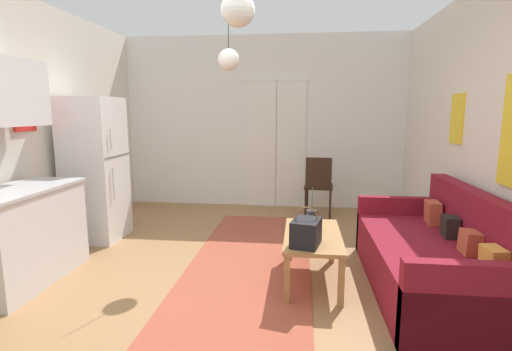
{
  "coord_description": "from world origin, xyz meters",
  "views": [
    {
      "loc": [
        0.62,
        -2.96,
        1.58
      ],
      "look_at": [
        0.12,
        1.38,
        0.85
      ],
      "focal_mm": 26.87,
      "sensor_mm": 36.0,
      "label": 1
    }
  ],
  "objects": [
    {
      "name": "ground_plane",
      "position": [
        0.0,
        0.0,
        -0.05
      ],
      "size": [
        5.16,
        7.3,
        0.1
      ],
      "primitive_type": "cube",
      "color": "#996D44"
    },
    {
      "name": "wall_back",
      "position": [
        0.01,
        3.4,
        1.38
      ],
      "size": [
        4.76,
        0.13,
        2.79
      ],
      "color": "white",
      "rests_on": "ground_plane"
    },
    {
      "name": "refrigerator",
      "position": [
        -1.89,
        1.44,
        0.87
      ],
      "size": [
        0.62,
        0.65,
        1.75
      ],
      "color": "white",
      "rests_on": "ground_plane"
    },
    {
      "name": "kitchen_counter",
      "position": [
        -1.95,
        0.16,
        0.78
      ],
      "size": [
        0.61,
        1.21,
        2.06
      ],
      "color": "silver",
      "rests_on": "ground_plane"
    },
    {
      "name": "handbag",
      "position": [
        0.68,
        0.19,
        0.57
      ],
      "size": [
        0.28,
        0.34,
        0.34
      ],
      "color": "black",
      "rests_on": "coffee_table"
    },
    {
      "name": "pendant_lamp_far",
      "position": [
        -0.17,
        1.28,
        2.13
      ],
      "size": [
        0.24,
        0.24,
        0.78
      ],
      "color": "black"
    },
    {
      "name": "accent_chair",
      "position": [
        0.9,
        2.75,
        0.51
      ],
      "size": [
        0.45,
        0.43,
        0.91
      ],
      "rotation": [
        0.0,
        0.0,
        3.06
      ],
      "color": "black",
      "rests_on": "ground_plane"
    },
    {
      "name": "area_rug",
      "position": [
        0.12,
        0.71,
        0.01
      ],
      "size": [
        1.24,
        3.8,
        0.01
      ],
      "primitive_type": "cube",
      "color": "#9E4733",
      "rests_on": "ground_plane"
    },
    {
      "name": "couch",
      "position": [
        1.83,
        0.41,
        0.29
      ],
      "size": [
        0.92,
        1.99,
        0.9
      ],
      "color": "maroon",
      "rests_on": "ground_plane"
    },
    {
      "name": "coffee_table",
      "position": [
        0.75,
        0.49,
        0.39
      ],
      "size": [
        0.52,
        1.02,
        0.45
      ],
      "color": "#A87542",
      "rests_on": "ground_plane"
    },
    {
      "name": "bamboo_vase",
      "position": [
        0.74,
        0.57,
        0.56
      ],
      "size": [
        0.11,
        0.11,
        0.43
      ],
      "color": "#2D2D33",
      "rests_on": "coffee_table"
    },
    {
      "name": "pendant_lamp_near",
      "position": [
        0.19,
        -0.33,
        2.24
      ],
      "size": [
        0.22,
        0.22,
        0.67
      ],
      "color": "black"
    }
  ]
}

